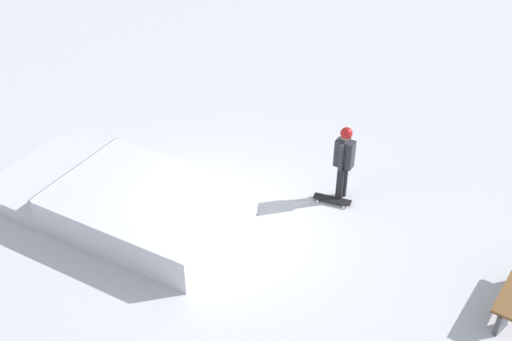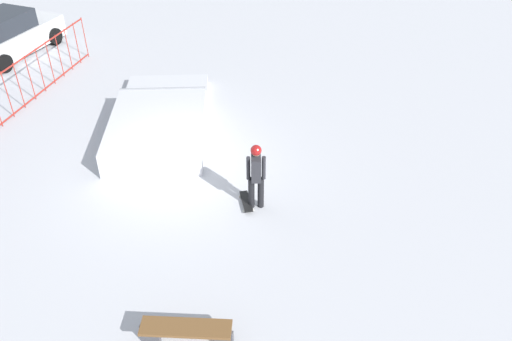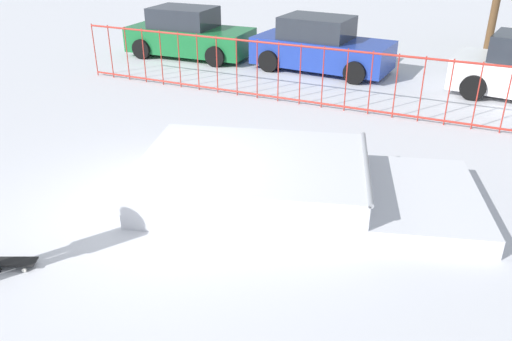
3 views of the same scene
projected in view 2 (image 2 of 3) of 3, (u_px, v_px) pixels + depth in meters
name	position (u px, v px, depth m)	size (l,w,h in m)	color
ground_plane	(183.00, 174.00, 13.45)	(60.00, 60.00, 0.00)	silver
skate_ramp	(160.00, 122.00, 14.99)	(5.94, 4.13, 0.74)	silver
skater	(256.00, 172.00, 11.83)	(0.43, 0.42, 1.73)	black
skateboard	(246.00, 201.00, 12.44)	(0.81, 0.53, 0.09)	black
park_bench	(186.00, 331.00, 9.10)	(0.73, 1.65, 0.48)	brown
parked_car_white	(9.00, 36.00, 19.23)	(4.27, 2.28, 1.60)	white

